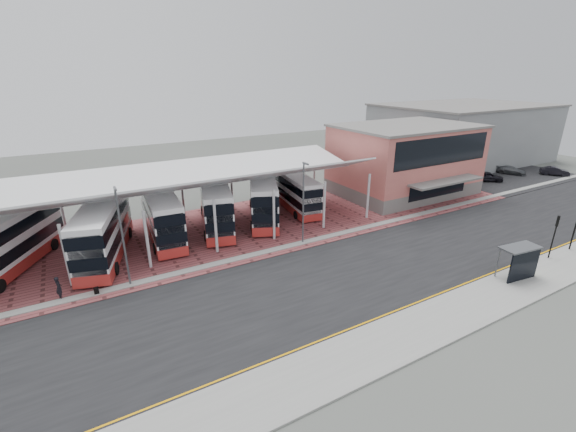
# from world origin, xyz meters

# --- Properties ---
(ground) EXTENTS (140.00, 140.00, 0.00)m
(ground) POSITION_xyz_m (0.00, 0.00, 0.00)
(ground) COLOR #474B45
(road) EXTENTS (120.00, 14.00, 0.02)m
(road) POSITION_xyz_m (0.00, -1.00, 0.01)
(road) COLOR black
(road) RESTS_ON ground
(forecourt) EXTENTS (72.00, 16.00, 0.06)m
(forecourt) POSITION_xyz_m (2.00, 13.00, 0.03)
(forecourt) COLOR brown
(forecourt) RESTS_ON ground
(sidewalk) EXTENTS (120.00, 4.00, 0.14)m
(sidewalk) POSITION_xyz_m (0.00, -9.00, 0.07)
(sidewalk) COLOR gray
(sidewalk) RESTS_ON ground
(north_kerb) EXTENTS (120.00, 0.80, 0.14)m
(north_kerb) POSITION_xyz_m (0.00, 6.20, 0.07)
(north_kerb) COLOR gray
(north_kerb) RESTS_ON ground
(carpark_surface) EXTENTS (22.00, 10.00, 0.08)m
(carpark_surface) POSITION_xyz_m (44.00, 10.00, 0.04)
(carpark_surface) COLOR black
(carpark_surface) RESTS_ON ground
(yellow_line_near) EXTENTS (120.00, 0.12, 0.01)m
(yellow_line_near) POSITION_xyz_m (0.00, -7.00, 0.03)
(yellow_line_near) COLOR #E99900
(yellow_line_near) RESTS_ON road
(yellow_line_far) EXTENTS (120.00, 0.12, 0.01)m
(yellow_line_far) POSITION_xyz_m (0.00, -6.70, 0.03)
(yellow_line_far) COLOR #E99900
(yellow_line_far) RESTS_ON road
(canopy) EXTENTS (37.00, 11.63, 7.07)m
(canopy) POSITION_xyz_m (-6.00, 13.94, 5.80)
(canopy) COLOR silver
(canopy) RESTS_ON ground
(terminal) EXTENTS (18.40, 14.40, 9.25)m
(terminal) POSITION_xyz_m (23.00, 13.92, 4.66)
(terminal) COLOR #64615E
(terminal) RESTS_ON ground
(warehouse) EXTENTS (30.50, 20.50, 10.25)m
(warehouse) POSITION_xyz_m (48.00, 24.00, 5.15)
(warehouse) COLOR slate
(warehouse) RESTS_ON ground
(lamp_west) EXTENTS (0.16, 0.90, 8.07)m
(lamp_west) POSITION_xyz_m (-14.00, 6.27, 4.36)
(lamp_west) COLOR #4C4E52
(lamp_west) RESTS_ON ground
(lamp_east) EXTENTS (0.16, 0.90, 8.07)m
(lamp_east) POSITION_xyz_m (2.00, 6.27, 4.36)
(lamp_east) COLOR #4C4E52
(lamp_east) RESTS_ON ground
(bus_0) EXTENTS (7.99, 11.60, 4.84)m
(bus_0) POSITION_xyz_m (-22.11, 13.88, 2.46)
(bus_0) COLOR white
(bus_0) RESTS_ON forecourt
(bus_1) EXTENTS (6.07, 12.33, 4.96)m
(bus_1) POSITION_xyz_m (-14.94, 12.61, 2.53)
(bus_1) COLOR white
(bus_1) RESTS_ON forecourt
(bus_2) EXTENTS (3.55, 11.79, 4.79)m
(bus_2) POSITION_xyz_m (-9.50, 14.49, 2.44)
(bus_2) COLOR white
(bus_2) RESTS_ON forecourt
(bus_3) EXTENTS (5.85, 12.25, 4.93)m
(bus_3) POSITION_xyz_m (-3.80, 14.68, 2.51)
(bus_3) COLOR white
(bus_3) RESTS_ON forecourt
(bus_4) EXTENTS (7.31, 12.00, 4.91)m
(bus_4) POSITION_xyz_m (1.67, 14.34, 2.50)
(bus_4) COLOR white
(bus_4) RESTS_ON forecourt
(bus_5) EXTENTS (3.92, 10.73, 4.32)m
(bus_5) POSITION_xyz_m (6.38, 15.25, 2.21)
(bus_5) COLOR white
(bus_5) RESTS_ON forecourt
(pedestrian) EXTENTS (0.62, 0.76, 1.79)m
(pedestrian) POSITION_xyz_m (-18.78, 6.75, 0.96)
(pedestrian) COLOR black
(pedestrian) RESTS_ON forecourt
(suitcase) EXTENTS (0.35, 0.25, 0.59)m
(suitcase) POSITION_xyz_m (-16.43, 6.02, 0.36)
(suitcase) COLOR black
(suitcase) RESTS_ON forecourt
(carpark_car_a) EXTENTS (4.55, 4.13, 1.50)m
(carpark_car_a) POSITION_xyz_m (38.30, 11.41, 0.83)
(carpark_car_a) COLOR black
(carpark_car_a) RESTS_ON carpark_surface
(carpark_car_b) EXTENTS (3.28, 4.64, 1.25)m
(carpark_car_b) POSITION_xyz_m (45.79, 12.26, 0.70)
(carpark_car_b) COLOR #4A4D52
(carpark_car_b) RESTS_ON carpark_surface
(carpark_car_c) EXTENTS (3.63, 4.12, 1.35)m
(carpark_car_c) POSITION_xyz_m (51.08, 8.31, 0.75)
(carpark_car_c) COLOR black
(carpark_car_c) RESTS_ON carpark_surface
(bus_shelter) EXTENTS (3.46, 1.93, 2.65)m
(bus_shelter) POSITION_xyz_m (13.61, -8.37, 1.79)
(bus_shelter) COLOR black
(bus_shelter) RESTS_ON sidewalk
(traffic_signal_west) EXTENTS (0.32, 0.29, 4.01)m
(traffic_signal_west) POSITION_xyz_m (19.32, -7.60, 2.82)
(traffic_signal_west) COLOR black
(traffic_signal_west) RESTS_ON sidewalk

